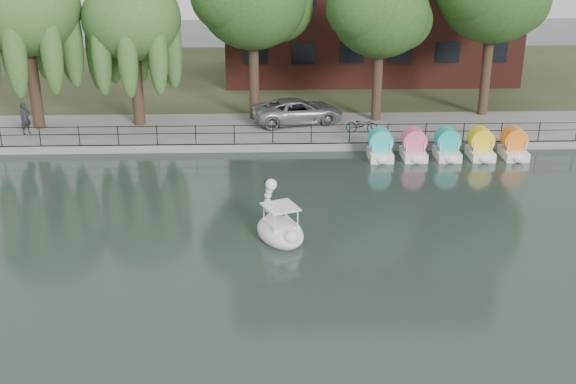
{
  "coord_description": "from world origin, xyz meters",
  "views": [
    {
      "loc": [
        -0.34,
        -22.68,
        11.9
      ],
      "look_at": [
        0.5,
        4.0,
        1.3
      ],
      "focal_mm": 45.0,
      "sensor_mm": 36.0,
      "label": 1
    }
  ],
  "objects_px": {
    "bicycle": "(362,124)",
    "swan_boat": "(280,227)",
    "minivan": "(298,109)",
    "pedestrian": "(25,116)"
  },
  "relations": [
    {
      "from": "pedestrian",
      "to": "bicycle",
      "type": "bearing_deg",
      "value": -52.54
    },
    {
      "from": "minivan",
      "to": "bicycle",
      "type": "bearing_deg",
      "value": -133.97
    },
    {
      "from": "bicycle",
      "to": "pedestrian",
      "type": "relative_size",
      "value": 0.87
    },
    {
      "from": "minivan",
      "to": "swan_boat",
      "type": "xyz_separation_m",
      "value": [
        -1.33,
        -14.44,
        -0.74
      ]
    },
    {
      "from": "bicycle",
      "to": "pedestrian",
      "type": "distance_m",
      "value": 18.18
    },
    {
      "from": "swan_boat",
      "to": "bicycle",
      "type": "bearing_deg",
      "value": 46.66
    },
    {
      "from": "minivan",
      "to": "swan_boat",
      "type": "bearing_deg",
      "value": 161.47
    },
    {
      "from": "minivan",
      "to": "swan_boat",
      "type": "distance_m",
      "value": 14.52
    },
    {
      "from": "minivan",
      "to": "pedestrian",
      "type": "relative_size",
      "value": 2.95
    },
    {
      "from": "bicycle",
      "to": "swan_boat",
      "type": "xyz_separation_m",
      "value": [
        -4.74,
        -12.41,
        -0.43
      ]
    }
  ]
}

